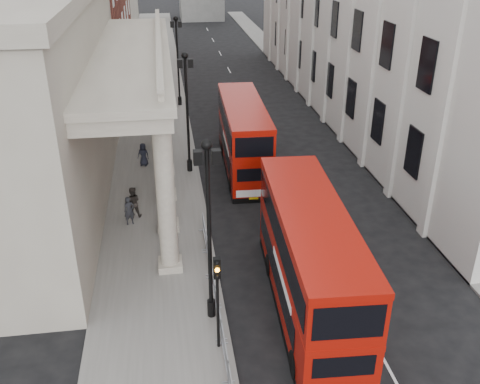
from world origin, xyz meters
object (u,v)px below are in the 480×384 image
Objects in this scene: bus_far at (243,135)px; pedestrian_b at (133,202)px; pedestrian_c at (143,154)px; lamp_post_north at (178,55)px; traffic_light at (217,287)px; bus_near at (309,259)px; lamp_post_mid at (187,105)px; pedestrian_a at (129,211)px; lamp_post_south at (209,221)px.

bus_far reaches higher than pedestrian_b.
pedestrian_b is 1.13× the size of pedestrian_c.
lamp_post_north is 34.07m from traffic_light.
bus_near is 12.66m from pedestrian_b.
traffic_light is (0.10, -18.02, -1.80)m from lamp_post_mid.
lamp_post_north is 4.35× the size of pedestrian_b.
bus_near reaches higher than pedestrian_a.
lamp_post_mid is at bearing -122.74° from pedestrian_b.
pedestrian_c is at bearing 100.50° from lamp_post_south.
pedestrian_a is (-3.89, -7.15, -3.94)m from lamp_post_mid.
bus_far is (3.87, -15.83, -2.39)m from lamp_post_north.
pedestrian_b is at bearing -137.69° from bus_far.
pedestrian_c is at bearing -102.51° from lamp_post_north.
pedestrian_c is (-7.57, 17.37, -1.67)m from bus_near.
lamp_post_mid reaches higher than pedestrian_a.
traffic_light is at bearing -87.16° from lamp_post_south.
pedestrian_b is 7.74m from pedestrian_c.
lamp_post_south is at bearing 92.84° from traffic_light.
pedestrian_b is at bearing -75.12° from pedestrian_c.
pedestrian_c is at bearing 156.03° from lamp_post_mid.
traffic_light is 2.51× the size of pedestrian_a.
bus_near is 16.11m from bus_far.
lamp_post_south and lamp_post_mid have the same top height.
lamp_post_north is at bearing 90.00° from lamp_post_south.
lamp_post_mid is at bearing -90.00° from lamp_post_north.
bus_near is (4.34, -31.93, -2.27)m from lamp_post_north.
pedestrian_c is (0.65, 8.58, -0.01)m from pedestrian_a.
lamp_post_south reaches higher than pedestrian_c.
lamp_post_mid is 1.93× the size of traffic_light.
bus_far is 6.57× the size of pedestrian_a.
lamp_post_north is 16.47m from bus_far.
bus_near is at bearing -47.99° from pedestrian_c.
bus_near is at bearing -86.44° from bus_far.
pedestrian_b is at bearing -99.46° from lamp_post_north.
bus_far is 7.38m from pedestrian_c.
lamp_post_mid is 0.74× the size of bus_far.
lamp_post_mid reaches higher than traffic_light.
pedestrian_a is at bearing -99.53° from lamp_post_north.
lamp_post_mid is 16.67m from bus_near.
lamp_post_mid is 18.11m from traffic_light.
pedestrian_c is at bearing 99.72° from traffic_light.
pedestrian_a is at bearing -75.91° from pedestrian_c.
bus_far is at bearing 27.04° from pedestrian_a.
lamp_post_north is 23.80m from pedestrian_a.
pedestrian_a is at bearing 76.49° from pedestrian_b.
lamp_post_north is at bearing 100.65° from bus_near.
lamp_post_north is (0.00, 16.00, 0.00)m from lamp_post_mid.
pedestrian_b is at bearing 108.01° from traffic_light.
lamp_post_mid reaches higher than bus_near.
lamp_post_south is 4.86× the size of pedestrian_a.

